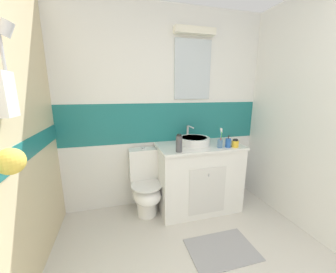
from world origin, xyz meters
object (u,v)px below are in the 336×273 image
(sink_basin, at_px, (194,140))
(toothbrush_cup, at_px, (220,142))
(mouthwash_bottle, at_px, (179,143))
(toilet, at_px, (146,185))
(soap_dispenser, at_px, (228,143))
(hair_gel_jar, at_px, (235,143))

(sink_basin, relative_size, toothbrush_cup, 1.86)
(toothbrush_cup, relative_size, mouthwash_bottle, 1.18)
(toilet, relative_size, soap_dispenser, 5.63)
(toothbrush_cup, height_order, mouthwash_bottle, toothbrush_cup)
(soap_dispenser, bearing_deg, mouthwash_bottle, -178.25)
(hair_gel_jar, height_order, mouthwash_bottle, mouthwash_bottle)
(sink_basin, distance_m, toothbrush_cup, 0.33)
(toilet, xyz_separation_m, toothbrush_cup, (0.85, -0.23, 0.54))
(mouthwash_bottle, bearing_deg, toothbrush_cup, 2.76)
(soap_dispenser, height_order, mouthwash_bottle, mouthwash_bottle)
(sink_basin, bearing_deg, soap_dispenser, -35.34)
(soap_dispenser, bearing_deg, hair_gel_jar, -8.81)
(toilet, relative_size, hair_gel_jar, 8.47)
(sink_basin, bearing_deg, mouthwash_bottle, -137.62)
(toothbrush_cup, bearing_deg, mouthwash_bottle, -177.24)
(hair_gel_jar, distance_m, mouthwash_bottle, 0.70)
(toilet, relative_size, mouthwash_bottle, 4.12)
(sink_basin, distance_m, soap_dispenser, 0.41)
(soap_dispenser, bearing_deg, toothbrush_cup, 176.72)
(toilet, xyz_separation_m, hair_gel_jar, (1.04, -0.25, 0.52))
(hair_gel_jar, bearing_deg, mouthwash_bottle, -179.57)
(sink_basin, relative_size, soap_dispenser, 2.99)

